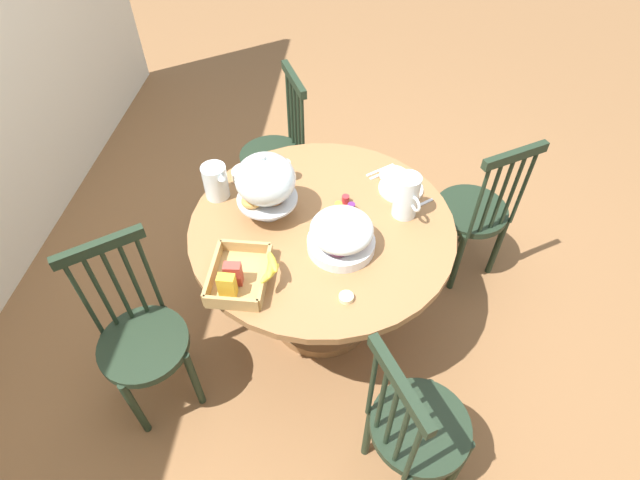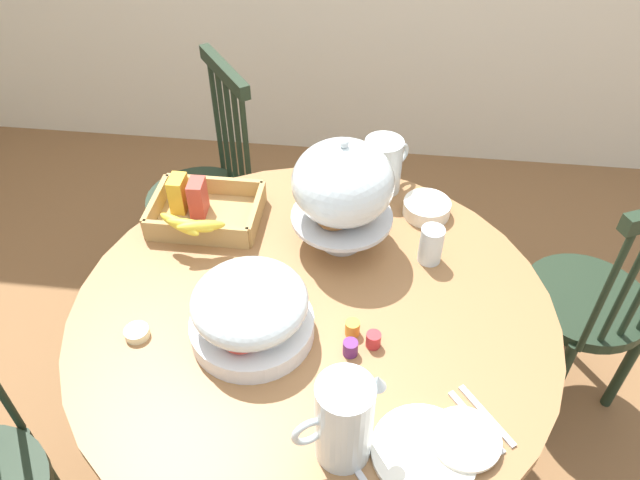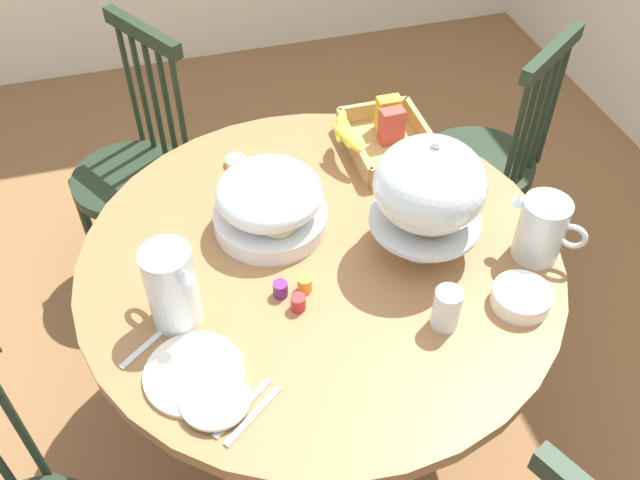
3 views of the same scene
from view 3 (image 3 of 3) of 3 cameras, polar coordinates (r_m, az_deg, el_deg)
ground_plane at (r=2.34m, az=1.37°, el=-15.13°), size 10.00×10.00×0.00m
dining_table at (r=1.94m, az=0.00°, el=-5.34°), size 1.23×1.23×0.74m
windsor_chair_near_window at (r=2.56m, az=13.27°, el=5.92°), size 0.46×0.46×0.97m
windsor_chair_by_cabinet at (r=2.54m, az=-14.81°, el=5.10°), size 0.45×0.45×0.97m
pastry_stand_with_dome at (r=1.68m, az=8.93°, el=4.17°), size 0.28×0.28×0.34m
fruit_platter_covered at (r=1.80m, az=-4.14°, el=3.15°), size 0.30×0.30×0.18m
orange_juice_pitcher at (r=1.60m, az=-11.98°, el=-4.03°), size 0.18×0.12×0.22m
milk_pitcher at (r=1.81m, az=17.57°, el=0.66°), size 0.15×0.16×0.17m
cereal_basket at (r=2.09m, az=5.19°, el=8.38°), size 0.32×0.30×0.12m
china_plate_large at (r=1.57m, az=-10.25°, el=-10.66°), size 0.22×0.22×0.01m
china_plate_small at (r=1.51m, az=-8.55°, el=-12.72°), size 0.15×0.15×0.01m
cereal_bowl at (r=1.72m, az=16.10°, el=-4.54°), size 0.14×0.14×0.04m
drinking_glass at (r=1.62m, az=10.30°, el=-5.53°), size 0.06×0.06×0.11m
butter_dish at (r=2.05m, az=-6.90°, el=6.38°), size 0.06×0.06×0.02m
jam_jar_strawberry at (r=1.65m, az=-1.79°, el=-5.15°), size 0.04×0.04×0.04m
jam_jar_apricot at (r=1.69m, az=-1.25°, el=-3.61°), size 0.04×0.04×0.04m
jam_jar_grape at (r=1.68m, az=-3.25°, el=-4.03°), size 0.04×0.04×0.04m
table_knife at (r=1.51m, az=-6.35°, el=-13.47°), size 0.11×0.14×0.01m
dinner_fork at (r=1.50m, az=-5.47°, el=-14.08°), size 0.11×0.14×0.01m
soup_spoon at (r=1.64m, az=-13.75°, el=-8.15°), size 0.11×0.14×0.01m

